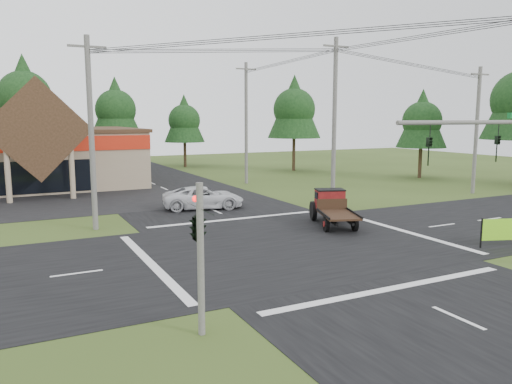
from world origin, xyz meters
TOP-DOWN VIEW (x-y plane):
  - ground at (0.00, 0.00)m, footprint 120.00×120.00m
  - road_ns at (0.00, 0.00)m, footprint 12.00×120.00m
  - road_ew at (0.00, 0.00)m, footprint 120.00×12.00m
  - traffic_signal_corner at (-7.50, -7.32)m, footprint 0.53×2.48m
  - utility_pole_nw at (-8.00, 8.00)m, footprint 2.00×0.30m
  - utility_pole_ne at (8.00, 8.00)m, footprint 2.00×0.30m
  - utility_pole_far at (22.00, 8.00)m, footprint 2.00×0.30m
  - utility_pole_n at (8.00, 22.00)m, footprint 2.00×0.30m
  - tree_row_c at (-10.00, 41.00)m, footprint 7.28×7.28m
  - tree_row_d at (0.00, 42.00)m, footprint 6.16×6.16m
  - tree_row_e at (8.00, 40.00)m, footprint 5.04×5.04m
  - tree_side_ne at (18.00, 30.00)m, footprint 6.16×6.16m
  - tree_side_e_near at (26.00, 18.00)m, footprint 5.04×5.04m
  - antique_flatbed_truck at (4.38, 2.76)m, footprint 3.46×5.24m
  - white_pickup at (-0.33, 11.38)m, footprint 5.91×3.68m

SIDE VIEW (x-z plane):
  - ground at x=0.00m, z-range 0.00..0.00m
  - road_ns at x=0.00m, z-range 0.00..0.02m
  - road_ew at x=0.00m, z-range 0.00..0.02m
  - white_pickup at x=-0.33m, z-range 0.00..1.53m
  - antique_flatbed_truck at x=4.38m, z-range 0.00..2.05m
  - traffic_signal_corner at x=-7.50m, z-range 1.32..5.72m
  - utility_pole_far at x=22.00m, z-range 0.14..10.34m
  - utility_pole_nw at x=-8.00m, z-range 0.14..10.64m
  - utility_pole_n at x=8.00m, z-range 0.14..11.34m
  - utility_pole_ne at x=8.00m, z-range 0.14..11.64m
  - tree_row_e at x=8.00m, z-range 1.49..10.58m
  - tree_side_e_near at x=26.00m, z-range 1.49..10.58m
  - tree_row_d at x=0.00m, z-range 1.82..12.93m
  - tree_side_ne at x=18.00m, z-range 1.82..12.93m
  - tree_row_c at x=-10.00m, z-range 2.16..15.29m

